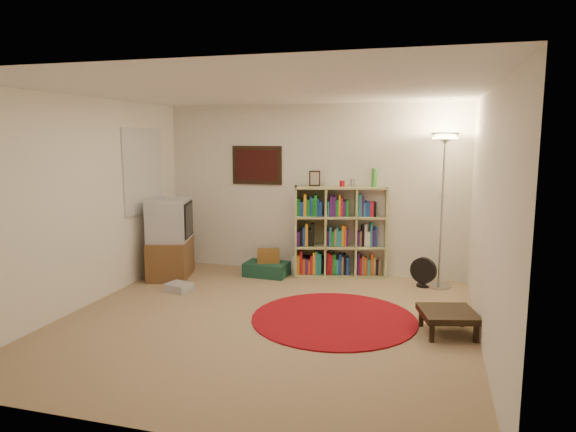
% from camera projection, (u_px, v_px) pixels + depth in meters
% --- Properties ---
extents(room, '(4.54, 4.54, 2.54)m').
position_uv_depth(room, '(261.00, 208.00, 5.55)').
color(room, '#957A57').
rests_on(room, ground).
extents(bookshelf, '(1.37, 0.69, 1.58)m').
position_uv_depth(bookshelf, '(339.00, 233.00, 7.49)').
color(bookshelf, tan).
rests_on(bookshelf, ground).
extents(floor_lamp, '(0.48, 0.48, 2.08)m').
position_uv_depth(floor_lamp, '(444.00, 160.00, 6.72)').
color(floor_lamp, '#B7B8BC').
rests_on(floor_lamp, ground).
extents(floor_fan, '(0.36, 0.24, 0.41)m').
position_uv_depth(floor_fan, '(423.00, 272.00, 6.97)').
color(floor_fan, black).
rests_on(floor_fan, ground).
extents(tv_stand, '(0.74, 0.90, 1.15)m').
position_uv_depth(tv_stand, '(170.00, 240.00, 7.43)').
color(tv_stand, brown).
rests_on(tv_stand, ground).
extents(dvd_box, '(0.37, 0.33, 0.10)m').
position_uv_depth(dvd_box, '(179.00, 287.00, 6.80)').
color(dvd_box, '#B5B5BA').
rests_on(dvd_box, ground).
extents(suitcase, '(0.64, 0.44, 0.20)m').
position_uv_depth(suitcase, '(267.00, 269.00, 7.54)').
color(suitcase, '#163D2E').
rests_on(suitcase, ground).
extents(wicker_basket, '(0.38, 0.32, 0.19)m').
position_uv_depth(wicker_basket, '(268.00, 256.00, 7.55)').
color(wicker_basket, brown).
rests_on(wicker_basket, suitcase).
extents(duffel_bag, '(0.42, 0.36, 0.26)m').
position_uv_depth(duffel_bag, '(311.00, 264.00, 7.70)').
color(duffel_bag, black).
rests_on(duffel_bag, ground).
extents(paper_towel, '(0.17, 0.17, 0.27)m').
position_uv_depth(paper_towel, '(296.00, 266.00, 7.57)').
color(paper_towel, silver).
rests_on(paper_towel, ground).
extents(red_rug, '(1.85, 1.85, 0.02)m').
position_uv_depth(red_rug, '(334.00, 318.00, 5.75)').
color(red_rug, maroon).
rests_on(red_rug, ground).
extents(side_table, '(0.67, 0.67, 0.25)m').
position_uv_depth(side_table, '(448.00, 315.00, 5.29)').
color(side_table, black).
rests_on(side_table, ground).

